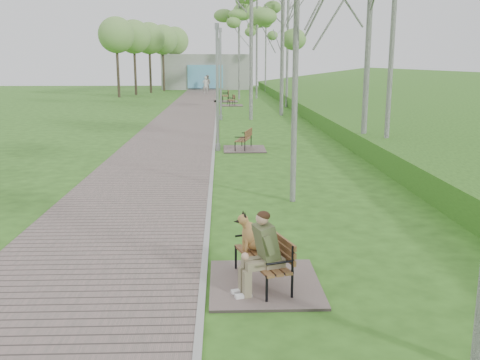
% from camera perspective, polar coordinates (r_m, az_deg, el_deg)
% --- Properties ---
extents(ground, '(120.00, 120.00, 0.00)m').
position_cam_1_polar(ground, '(13.85, -3.14, -0.83)').
color(ground, '#2D551A').
rests_on(ground, ground).
extents(walkway, '(3.50, 67.00, 0.04)m').
position_cam_1_polar(walkway, '(35.18, -5.36, 7.30)').
color(walkway, '#6E5F59').
rests_on(walkway, ground).
extents(kerb, '(0.10, 67.00, 0.05)m').
position_cam_1_polar(kerb, '(35.12, -2.49, 7.35)').
color(kerb, '#999993').
rests_on(kerb, ground).
extents(embankment, '(14.00, 70.00, 1.60)m').
position_cam_1_polar(embankment, '(35.61, 17.33, 6.82)').
color(embankment, '#4D962C').
rests_on(embankment, ground).
extents(building_north, '(10.00, 5.20, 4.00)m').
position_cam_1_polar(building_north, '(64.48, -3.67, 11.45)').
color(building_north, '#9E9E99').
rests_on(building_north, ground).
extents(bench_main, '(1.60, 1.78, 1.40)m').
position_cam_1_polar(bench_main, '(7.80, 2.08, -8.61)').
color(bench_main, '#6E5F59').
rests_on(bench_main, ground).
extents(bench_second, '(1.54, 1.71, 0.94)m').
position_cam_1_polar(bench_second, '(19.81, 0.37, 3.75)').
color(bench_second, '#6E5F59').
rests_on(bench_second, ground).
extents(bench_third, '(1.61, 1.79, 0.99)m').
position_cam_1_polar(bench_third, '(39.83, -0.94, 8.19)').
color(bench_third, '#6E5F59').
rests_on(bench_third, ground).
extents(bench_far, '(1.92, 2.13, 1.18)m').
position_cam_1_polar(bench_far, '(43.83, -1.56, 8.64)').
color(bench_far, '#6E5F59').
rests_on(bench_far, ground).
extents(lamp_post_near, '(0.17, 0.17, 4.50)m').
position_cam_1_polar(lamp_post_near, '(19.35, -2.42, 9.28)').
color(lamp_post_near, '#94969B').
rests_on(lamp_post_near, ground).
extents(lamp_post_second, '(0.19, 0.19, 4.97)m').
position_cam_1_polar(lamp_post_second, '(29.82, -2.08, 10.85)').
color(lamp_post_second, '#94969B').
rests_on(lamp_post_second, ground).
extents(lamp_post_third, '(0.17, 0.17, 4.49)m').
position_cam_1_polar(lamp_post_third, '(49.61, -2.06, 11.26)').
color(lamp_post_third, '#94969B').
rests_on(lamp_post_third, ground).
extents(lamp_post_far, '(0.22, 0.22, 5.82)m').
position_cam_1_polar(lamp_post_far, '(63.86, -2.22, 12.10)').
color(lamp_post_far, '#94969B').
rests_on(lamp_post_far, ground).
extents(pedestrian_near, '(0.73, 0.59, 1.73)m').
position_cam_1_polar(pedestrian_near, '(54.74, -3.71, 10.07)').
color(pedestrian_near, beige).
rests_on(pedestrian_near, ground).
extents(pedestrian_far, '(1.02, 0.92, 1.72)m').
position_cam_1_polar(pedestrian_far, '(60.55, -3.51, 10.30)').
color(pedestrian_far, gray).
rests_on(pedestrian_far, ground).
extents(birch_mid_c, '(2.54, 2.54, 7.12)m').
position_cam_1_polar(birch_mid_c, '(33.10, 4.51, 16.65)').
color(birch_mid_c, silver).
rests_on(birch_mid_c, ground).
extents(birch_far_b, '(2.58, 2.58, 8.97)m').
position_cam_1_polar(birch_far_b, '(46.73, -0.10, 17.26)').
color(birch_far_b, silver).
rests_on(birch_far_b, ground).
extents(birch_distant_a, '(2.70, 2.70, 8.89)m').
position_cam_1_polar(birch_distant_a, '(52.79, 1.29, 16.64)').
color(birch_distant_a, silver).
rests_on(birch_distant_a, ground).
extents(birch_distant_b, '(2.71, 2.71, 9.11)m').
position_cam_1_polar(birch_distant_b, '(58.21, 2.79, 16.42)').
color(birch_distant_b, silver).
rests_on(birch_distant_b, ground).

